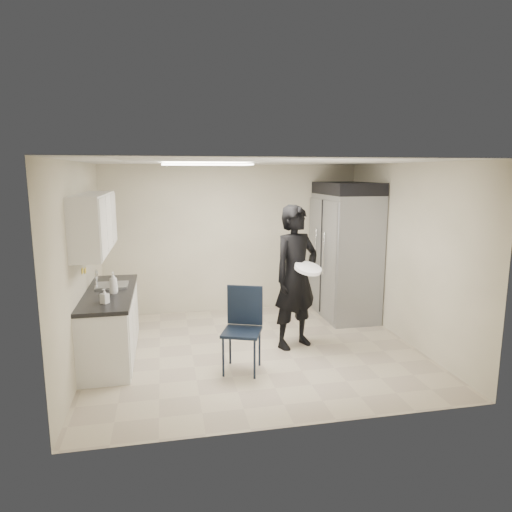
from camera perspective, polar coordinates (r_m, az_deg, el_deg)
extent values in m
plane|color=#B4A78D|center=(6.55, -0.10, -11.69)|extent=(4.50, 4.50, 0.00)
plane|color=silver|center=(6.07, -0.11, 11.69)|extent=(4.50, 4.50, 0.00)
plane|color=beige|center=(8.12, -2.90, 2.17)|extent=(4.50, 0.00, 4.50)
plane|color=beige|center=(6.15, -21.12, -1.21)|extent=(0.00, 4.00, 4.00)
plane|color=beige|center=(6.98, 18.33, 0.27)|extent=(0.00, 4.00, 4.00)
cube|color=white|center=(6.38, -6.23, 11.30)|extent=(1.20, 0.60, 0.02)
cube|color=silver|center=(6.52, -17.70, -8.28)|extent=(0.60, 1.90, 0.86)
cube|color=black|center=(6.39, -17.93, -4.41)|extent=(0.64, 1.95, 0.05)
cube|color=gray|center=(6.63, -17.52, -3.99)|extent=(0.42, 0.40, 0.14)
cylinder|color=silver|center=(6.63, -19.31, -2.78)|extent=(0.02, 0.02, 0.24)
cube|color=silver|center=(6.24, -19.55, 3.93)|extent=(0.35, 1.80, 0.75)
cube|color=black|center=(7.41, -18.75, 3.32)|extent=(0.22, 0.30, 0.35)
cube|color=yellow|center=(6.26, -20.87, -1.74)|extent=(0.00, 0.12, 0.07)
cube|color=yellow|center=(6.46, -20.57, -1.72)|extent=(0.00, 0.12, 0.07)
cube|color=gray|center=(7.96, 11.06, -0.01)|extent=(0.80, 1.35, 2.10)
cube|color=black|center=(7.84, 11.36, 8.29)|extent=(0.80, 1.35, 0.20)
cube|color=black|center=(5.74, -1.79, -9.49)|extent=(0.59, 0.59, 1.03)
imported|color=black|center=(6.44, 4.99, -2.65)|extent=(0.88, 0.76, 2.03)
cylinder|color=white|center=(6.22, 6.51, -1.55)|extent=(0.49, 0.49, 0.05)
imported|color=silver|center=(6.21, -17.41, -3.21)|extent=(0.12, 0.12, 0.29)
imported|color=#B4B2BF|center=(5.80, -18.40, -4.77)|extent=(0.11, 0.12, 0.18)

